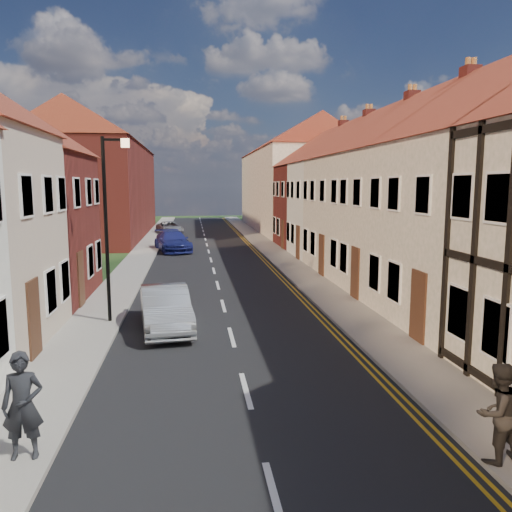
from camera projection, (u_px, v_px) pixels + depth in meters
name	position (u px, v px, depth m)	size (l,w,h in m)	color
road	(214.00, 271.00, 26.92)	(7.00, 90.00, 0.02)	black
pavement_left	(131.00, 272.00, 26.36)	(1.80, 90.00, 0.12)	#A39B94
pavement_right	(294.00, 268.00, 27.47)	(1.80, 90.00, 0.12)	#A39B94
cottage_r_cream_mid	(440.00, 188.00, 21.09)	(8.30, 5.20, 9.00)	white
cottage_r_pink	(390.00, 188.00, 26.40)	(8.30, 6.00, 9.00)	white
cottage_r_white_far	(356.00, 187.00, 31.70)	(8.30, 5.20, 9.00)	silver
cottage_r_cream_far	(333.00, 187.00, 37.00)	(8.30, 6.00, 9.00)	maroon
block_right_far	(292.00, 179.00, 51.91)	(8.30, 24.20, 10.50)	white
block_left_far	(99.00, 177.00, 44.64)	(8.30, 24.20, 10.50)	maroon
lamppost	(108.00, 218.00, 16.12)	(0.88, 0.15, 6.00)	black
car_mid	(165.00, 308.00, 15.90)	(1.46, 4.18, 1.38)	#A0A3A8
car_far	(173.00, 241.00, 34.80)	(2.00, 4.93, 1.43)	navy
car_distant	(170.00, 228.00, 47.17)	(1.99, 4.33, 1.20)	#93949A
pedestrian_left	(23.00, 406.00, 8.13)	(0.66, 0.43, 1.80)	black
pedestrian_right_b	(498.00, 413.00, 8.04)	(0.80, 0.63, 1.66)	#292421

